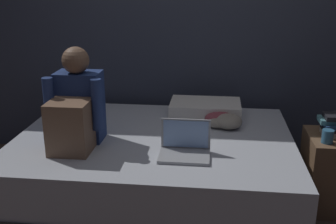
{
  "coord_description": "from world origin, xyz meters",
  "views": [
    {
      "loc": [
        0.21,
        -2.41,
        1.58
      ],
      "look_at": [
        -0.08,
        0.1,
        0.75
      ],
      "focal_mm": 43.88,
      "sensor_mm": 36.0,
      "label": 1
    }
  ],
  "objects": [
    {
      "name": "bed",
      "position": [
        -0.2,
        0.3,
        0.25
      ],
      "size": [
        2.0,
        1.5,
        0.5
      ],
      "color": "#332D2B",
      "rests_on": "ground_plane"
    },
    {
      "name": "wall_back",
      "position": [
        0.0,
        1.2,
        1.35
      ],
      "size": [
        5.6,
        0.1,
        2.7
      ],
      "primitive_type": "cube",
      "color": "#383D4C",
      "rests_on": "ground_plane"
    },
    {
      "name": "ground_plane",
      "position": [
        0.0,
        0.0,
        0.0
      ],
      "size": [
        8.0,
        8.0,
        0.0
      ],
      "primitive_type": "plane",
      "color": "#47382D"
    },
    {
      "name": "laptop",
      "position": [
        0.04,
        -0.01,
        0.55
      ],
      "size": [
        0.32,
        0.23,
        0.22
      ],
      "color": "#9EA0A5",
      "rests_on": "bed"
    },
    {
      "name": "clothes_pile",
      "position": [
        0.28,
        0.55,
        0.55
      ],
      "size": [
        0.28,
        0.26,
        0.11
      ],
      "color": "gray",
      "rests_on": "bed"
    },
    {
      "name": "pillow",
      "position": [
        0.15,
        0.75,
        0.56
      ],
      "size": [
        0.56,
        0.36,
        0.13
      ],
      "primitive_type": "cube",
      "color": "silver",
      "rests_on": "bed"
    },
    {
      "name": "mug",
      "position": [
        0.97,
        0.21,
        0.58
      ],
      "size": [
        0.08,
        0.08,
        0.09
      ],
      "primitive_type": "cylinder",
      "color": "teal",
      "rests_on": "nightstand"
    },
    {
      "name": "person_sitting",
      "position": [
        -0.7,
        0.1,
        0.75
      ],
      "size": [
        0.39,
        0.44,
        0.66
      ],
      "color": "navy",
      "rests_on": "bed"
    }
  ]
}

